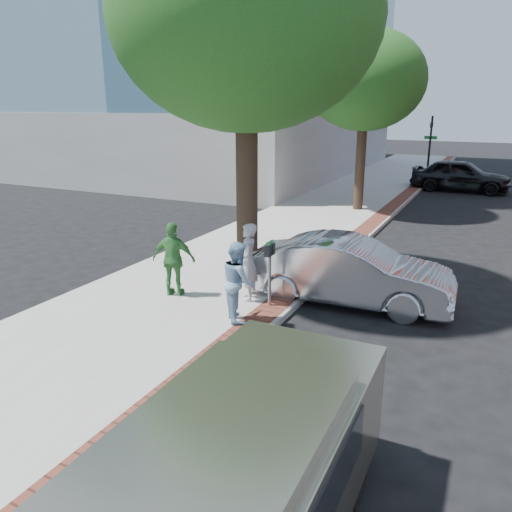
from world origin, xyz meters
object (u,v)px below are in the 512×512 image
Objects in this scene: person_green at (174,259)px; van at (235,487)px; parking_meter at (270,260)px; bg_car at (460,175)px; person_gray at (248,262)px; sedan_silver at (350,272)px; person_officer at (238,281)px.

van is at bearing 115.36° from person_green.
parking_meter is 19.25m from bg_car.
person_green is (-2.24, -0.37, -0.20)m from parking_meter.
person_gray is at bearing 115.40° from van.
bg_car is 25.03m from van.
bg_car is (2.87, 18.98, -0.19)m from person_gray.
person_gray is 2.34m from sedan_silver.
person_officer reaches higher than bg_car.
person_officer is 5.66m from van.
parking_meter is at bearing 129.66° from sedan_silver.
person_officer is at bearing 149.96° from person_green.
van is (2.37, -5.92, -0.24)m from parking_meter.
person_gray is 19.20m from bg_car.
person_gray is 0.36× the size of van.
person_officer is at bearing 139.65° from sedan_silver.
person_officer is 0.33× the size of bg_car.
person_green is 19.99m from bg_car.
person_green is (-1.95, 0.55, 0.04)m from person_officer.
person_officer reaches higher than sedan_silver.
van is at bearing 168.26° from person_officer.
person_gray is 0.36× the size of bg_car.
parking_meter is 0.90× the size of person_officer.
person_officer is 0.95× the size of person_green.
person_green is 0.35× the size of bg_car.
bg_car is at bearing 141.89° from person_gray.
parking_meter is 2.27m from person_green.
person_gray is at bearing -177.57° from person_green.
person_officer is at bearing 117.22° from van.
person_green is at bearing 168.40° from bg_car.
person_green reaches higher than person_officer.
sedan_silver is at bearing 96.85° from van.
person_green is at bearing 34.61° from person_officer.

